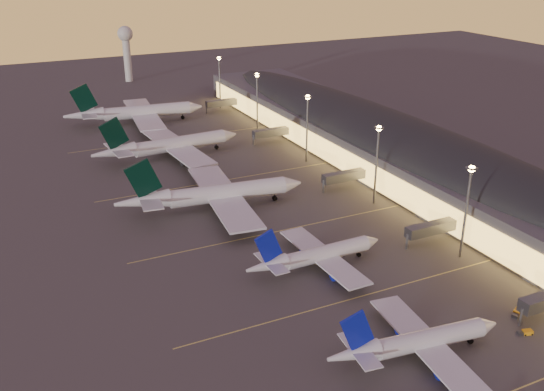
{
  "coord_description": "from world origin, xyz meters",
  "views": [
    {
      "loc": [
        -71.46,
        -106.57,
        77.42
      ],
      "look_at": [
        2.0,
        45.0,
        7.0
      ],
      "focal_mm": 40.0,
      "sensor_mm": 36.0,
      "label": 1
    }
  ],
  "objects": [
    {
      "name": "airliner_wide_near",
      "position": [
        -12.23,
        58.34,
        4.92
      ],
      "size": [
        59.77,
        54.8,
        19.12
      ],
      "rotation": [
        0.0,
        0.0,
        -0.11
      ],
      "color": "silver",
      "rests_on": "ground"
    },
    {
      "name": "lane_markings",
      "position": [
        0.0,
        40.0,
        0.01
      ],
      "size": [
        90.0,
        180.36,
        0.0
      ],
      "color": "#D8C659",
      "rests_on": "ground"
    },
    {
      "name": "airliner_narrow_north",
      "position": [
        -1.76,
        11.61,
        3.59
      ],
      "size": [
        38.79,
        34.54,
        13.89
      ],
      "rotation": [
        0.0,
        0.0,
        0.02
      ],
      "color": "silver",
      "rests_on": "ground"
    },
    {
      "name": "radar_tower",
      "position": [
        10.0,
        260.0,
        21.87
      ],
      "size": [
        9.0,
        9.0,
        32.5
      ],
      "color": "silver",
      "rests_on": "ground"
    },
    {
      "name": "baggage_tug_b",
      "position": [
        28.69,
        -26.75,
        0.53
      ],
      "size": [
        4.13,
        3.04,
        1.15
      ],
      "rotation": [
        0.0,
        0.0,
        0.45
      ],
      "color": "orange",
      "rests_on": "ground"
    },
    {
      "name": "baggage_tug_a",
      "position": [
        24.58,
        -32.95,
        0.43
      ],
      "size": [
        3.42,
        2.16,
        0.95
      ],
      "rotation": [
        0.0,
        0.0,
        -0.3
      ],
      "color": "orange",
      "rests_on": "ground"
    },
    {
      "name": "light_masts",
      "position": [
        36.0,
        65.0,
        17.55
      ],
      "size": [
        2.2,
        217.2,
        25.9
      ],
      "color": "slate",
      "rests_on": "ground"
    },
    {
      "name": "ground",
      "position": [
        0.0,
        0.0,
        0.0
      ],
      "size": [
        700.0,
        700.0,
        0.0
      ],
      "primitive_type": "plane",
      "color": "#3F3C3A"
    },
    {
      "name": "airliner_wide_mid",
      "position": [
        -10.08,
        112.47,
        4.88
      ],
      "size": [
        59.26,
        54.13,
        18.95
      ],
      "rotation": [
        0.0,
        0.0,
        0.08
      ],
      "color": "silver",
      "rests_on": "ground"
    },
    {
      "name": "airliner_wide_far",
      "position": [
        -9.55,
        165.64,
        5.21
      ],
      "size": [
        63.28,
        57.96,
        20.24
      ],
      "rotation": [
        0.0,
        0.0,
        -0.1
      ],
      "color": "silver",
      "rests_on": "ground"
    },
    {
      "name": "airliner_narrow_south",
      "position": [
        -1.65,
        -28.7,
        3.57
      ],
      "size": [
        38.66,
        34.76,
        13.8
      ],
      "rotation": [
        0.0,
        0.0,
        -0.12
      ],
      "color": "silver",
      "rests_on": "ground"
    },
    {
      "name": "terminal_building",
      "position": [
        61.84,
        72.47,
        8.78
      ],
      "size": [
        56.35,
        255.0,
        17.46
      ],
      "color": "#4B4B50",
      "rests_on": "ground"
    }
  ]
}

